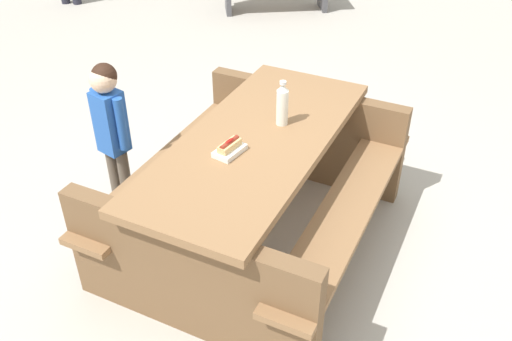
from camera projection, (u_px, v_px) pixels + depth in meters
name	position (u px, v px, depth m)	size (l,w,h in m)	color
ground_plane	(256.00, 238.00, 3.53)	(30.00, 30.00, 0.00)	#B7B2A8
picnic_table	(256.00, 182.00, 3.27)	(2.06, 1.75, 0.75)	olive
soda_bottle	(282.00, 104.00, 3.15)	(0.07, 0.07, 0.27)	silver
hotdog_tray	(230.00, 148.00, 2.95)	(0.19, 0.12, 0.08)	white
child_in_coat	(111.00, 122.00, 3.38)	(0.17, 0.26, 1.06)	brown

